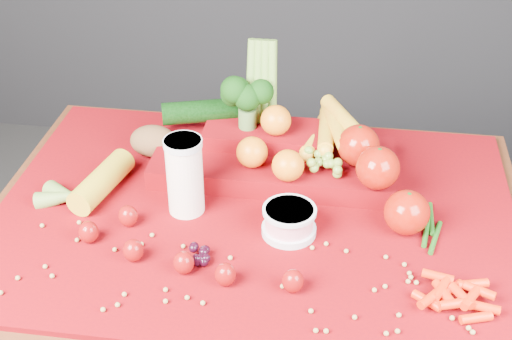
# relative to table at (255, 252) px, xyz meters

# --- Properties ---
(table) EXTENTS (1.10, 0.80, 0.75)m
(table) POSITION_rel_table_xyz_m (0.00, 0.00, 0.00)
(table) COLOR #3B1D0D
(table) RESTS_ON ground
(red_cloth) EXTENTS (1.05, 0.75, 0.01)m
(red_cloth) POSITION_rel_table_xyz_m (0.00, 0.00, 0.10)
(red_cloth) COLOR #700306
(red_cloth) RESTS_ON table
(milk_glass) EXTENTS (0.08, 0.08, 0.17)m
(milk_glass) POSITION_rel_table_xyz_m (-0.14, -0.01, 0.20)
(milk_glass) COLOR white
(milk_glass) RESTS_ON red_cloth
(yogurt_bowl) EXTENTS (0.11, 0.11, 0.06)m
(yogurt_bowl) POSITION_rel_table_xyz_m (0.08, -0.06, 0.14)
(yogurt_bowl) COLOR silver
(yogurt_bowl) RESTS_ON red_cloth
(strawberry_scatter) EXTENTS (0.44, 0.18, 0.05)m
(strawberry_scatter) POSITION_rel_table_xyz_m (-0.13, -0.17, 0.13)
(strawberry_scatter) COLOR maroon
(strawberry_scatter) RESTS_ON red_cloth
(dark_grape_cluster) EXTENTS (0.06, 0.05, 0.03)m
(dark_grape_cluster) POSITION_rel_table_xyz_m (-0.08, -0.17, 0.12)
(dark_grape_cluster) COLOR black
(dark_grape_cluster) RESTS_ON red_cloth
(soybean_scatter) EXTENTS (0.84, 0.24, 0.01)m
(soybean_scatter) POSITION_rel_table_xyz_m (0.00, -0.20, 0.11)
(soybean_scatter) COLOR #A88B48
(soybean_scatter) RESTS_ON red_cloth
(corn_ear) EXTENTS (0.22, 0.25, 0.06)m
(corn_ear) POSITION_rel_table_xyz_m (-0.36, -0.01, 0.13)
(corn_ear) COLOR gold
(corn_ear) RESTS_ON red_cloth
(potato) EXTENTS (0.11, 0.08, 0.07)m
(potato) POSITION_rel_table_xyz_m (-0.26, 0.18, 0.14)
(potato) COLOR brown
(potato) RESTS_ON red_cloth
(baby_carrot_pile) EXTENTS (0.18, 0.17, 0.03)m
(baby_carrot_pile) POSITION_rel_table_xyz_m (0.38, -0.22, 0.12)
(baby_carrot_pile) COLOR red
(baby_carrot_pile) RESTS_ON red_cloth
(green_bean_pile) EXTENTS (0.14, 0.12, 0.01)m
(green_bean_pile) POSITION_rel_table_xyz_m (0.34, -0.01, 0.11)
(green_bean_pile) COLOR #195212
(green_bean_pile) RESTS_ON red_cloth
(produce_mound) EXTENTS (0.59, 0.38, 0.27)m
(produce_mound) POSITION_rel_table_xyz_m (0.06, 0.15, 0.17)
(produce_mound) COLOR #700306
(produce_mound) RESTS_ON red_cloth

